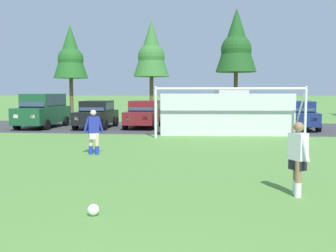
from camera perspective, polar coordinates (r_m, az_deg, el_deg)
The scene contains 15 objects.
ground_plane at distance 17.51m, azimuth 3.13°, elevation -2.41°, with size 400.00×400.00×0.00m, color #598C3D.
parking_lot_strip at distance 24.51m, azimuth 4.09°, elevation -0.24°, with size 52.00×8.40×0.01m, color #3D3D3F.
soccer_ball at distance 7.41m, azimuth -11.05°, elevation -12.15°, with size 0.22×0.22×0.22m.
soccer_goal at distance 19.78m, azimuth 8.94°, elevation 2.16°, with size 7.54×2.47×2.57m.
player_striker_near at distance 14.22m, azimuth -11.02°, elevation -0.91°, with size 0.72×0.40×1.64m.
player_midfield_center at distance 8.92m, azimuth 18.76°, elevation -4.67°, with size 0.41×0.70×1.64m.
parked_car_slot_far_left at distance 25.70m, azimuth -18.14°, elevation 2.24°, with size 2.26×4.66×2.16m.
parked_car_slot_left at distance 24.58m, azimuth -10.59°, elevation 1.74°, with size 2.07×4.22×1.72m.
parked_car_slot_center_left at distance 24.38m, azimuth -3.54°, elevation 1.79°, with size 2.15×4.26×1.72m.
parked_car_slot_center at distance 23.67m, azimuth 2.16°, elevation 1.69°, with size 2.20×4.28×1.72m.
parked_car_slot_center_right at distance 25.34m, azimuth 9.29°, elevation 2.91°, with size 2.42×4.91×2.52m.
parked_car_slot_right at distance 24.59m, azimuth 18.89°, elevation 1.55°, with size 2.25×4.31×1.72m.
tree_left_edge at distance 37.79m, azimuth -14.32°, elevation 10.42°, with size 3.21×3.21×8.57m.
tree_mid_left at distance 35.85m, azimuth -2.50°, elevation 11.16°, with size 3.31×3.31×8.83m.
tree_center_back at distance 35.40m, azimuth 10.14°, elevation 12.16°, with size 3.64×3.64×9.71m.
Camera 1 is at (1.00, -2.33, 2.30)m, focal length 40.92 mm.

